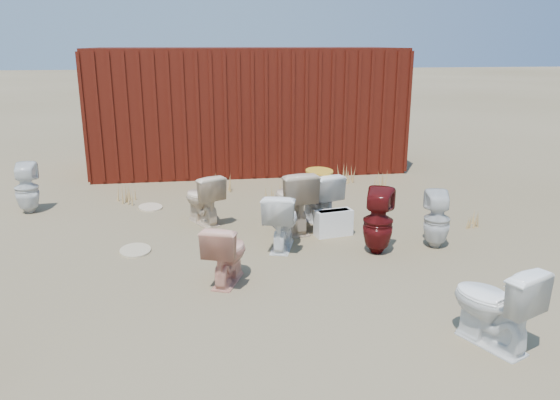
{
  "coord_description": "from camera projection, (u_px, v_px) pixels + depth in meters",
  "views": [
    {
      "loc": [
        -0.99,
        -6.05,
        2.49
      ],
      "look_at": [
        0.0,
        0.6,
        0.55
      ],
      "focal_mm": 35.0,
      "sensor_mm": 36.0,
      "label": 1
    }
  ],
  "objects": [
    {
      "name": "ground",
      "position": [
        287.0,
        257.0,
        6.58
      ],
      "size": [
        100.0,
        100.0,
        0.0
      ],
      "primitive_type": "plane",
      "color": "brown",
      "rests_on": "ground"
    },
    {
      "name": "shipping_container",
      "position": [
        247.0,
        108.0,
        11.19
      ],
      "size": [
        6.0,
        2.4,
        2.4
      ],
      "primitive_type": "cube",
      "color": "#490F0C",
      "rests_on": "ground"
    },
    {
      "name": "toilet_front_pink",
      "position": [
        226.0,
        253.0,
        5.82
      ],
      "size": [
        0.59,
        0.75,
        0.67
      ],
      "primitive_type": "imported",
      "rotation": [
        0.0,
        0.0,
        2.77
      ],
      "color": "#EAA187",
      "rests_on": "ground"
    },
    {
      "name": "toilet_front_c",
      "position": [
        281.0,
        220.0,
        6.8
      ],
      "size": [
        0.6,
        0.8,
        0.73
      ],
      "primitive_type": "imported",
      "rotation": [
        0.0,
        0.0,
        2.84
      ],
      "color": "white",
      "rests_on": "ground"
    },
    {
      "name": "toilet_front_maroon",
      "position": [
        378.0,
        221.0,
        6.62
      ],
      "size": [
        0.5,
        0.5,
        0.81
      ],
      "primitive_type": "imported",
      "rotation": [
        0.0,
        0.0,
        2.65
      ],
      "color": "#540E0F",
      "rests_on": "ground"
    },
    {
      "name": "toilet_front_e",
      "position": [
        493.0,
        304.0,
        4.58
      ],
      "size": [
        0.7,
        0.85,
        0.76
      ],
      "primitive_type": "imported",
      "rotation": [
        0.0,
        0.0,
        3.57
      ],
      "color": "white",
      "rests_on": "ground"
    },
    {
      "name": "toilet_back_a",
      "position": [
        27.0,
        188.0,
        8.22
      ],
      "size": [
        0.37,
        0.37,
        0.76
      ],
      "primitive_type": "imported",
      "rotation": [
        0.0,
        0.0,
        3.21
      ],
      "color": "white",
      "rests_on": "ground"
    },
    {
      "name": "toilet_back_beige_left",
      "position": [
        203.0,
        199.0,
        7.74
      ],
      "size": [
        0.69,
        0.82,
        0.72
      ],
      "primitive_type": "imported",
      "rotation": [
        0.0,
        0.0,
        3.62
      ],
      "color": "beige",
      "rests_on": "ground"
    },
    {
      "name": "toilet_back_beige_right",
      "position": [
        293.0,
        200.0,
        7.44
      ],
      "size": [
        0.61,
        0.9,
        0.85
      ],
      "primitive_type": "imported",
      "rotation": [
        0.0,
        0.0,
        3.31
      ],
      "color": "#C5AD90",
      "rests_on": "ground"
    },
    {
      "name": "toilet_back_yellowlid",
      "position": [
        319.0,
        198.0,
        7.73
      ],
      "size": [
        0.65,
        0.84,
        0.75
      ],
      "primitive_type": "imported",
      "rotation": [
        0.0,
        0.0,
        3.49
      ],
      "color": "white",
      "rests_on": "ground"
    },
    {
      "name": "toilet_back_e",
      "position": [
        437.0,
        220.0,
        6.83
      ],
      "size": [
        0.39,
        0.39,
        0.72
      ],
      "primitive_type": "imported",
      "rotation": [
        0.0,
        0.0,
        2.93
      ],
      "color": "silver",
      "rests_on": "ground"
    },
    {
      "name": "yellow_lid",
      "position": [
        319.0,
        171.0,
        7.62
      ],
      "size": [
        0.38,
        0.48,
        0.02
      ],
      "primitive_type": "ellipsoid",
      "color": "gold",
      "rests_on": "toilet_back_yellowlid"
    },
    {
      "name": "loose_tank",
      "position": [
        333.0,
        223.0,
        7.29
      ],
      "size": [
        0.53,
        0.29,
        0.35
      ],
      "primitive_type": "cube",
      "rotation": [
        0.0,
        0.0,
        0.2
      ],
      "color": "white",
      "rests_on": "ground"
    },
    {
      "name": "loose_lid_near",
      "position": [
        135.0,
        250.0,
        6.77
      ],
      "size": [
        0.44,
        0.54,
        0.02
      ],
      "primitive_type": "ellipsoid",
      "rotation": [
        0.0,
        0.0,
        0.13
      ],
      "color": "#C0B08B",
      "rests_on": "ground"
    },
    {
      "name": "loose_lid_far",
      "position": [
        150.0,
        207.0,
        8.54
      ],
      "size": [
        0.49,
        0.56,
        0.02
      ],
      "primitive_type": "ellipsoid",
      "rotation": [
        0.0,
        0.0,
        0.33
      ],
      "color": "beige",
      "rests_on": "ground"
    },
    {
      "name": "weed_clump_a",
      "position": [
        125.0,
        195.0,
        8.76
      ],
      "size": [
        0.36,
        0.36,
        0.28
      ],
      "primitive_type": "cone",
      "color": "#AC8445",
      "rests_on": "ground"
    },
    {
      "name": "weed_clump_b",
      "position": [
        272.0,
        195.0,
        8.82
      ],
      "size": [
        0.32,
        0.32,
        0.26
      ],
      "primitive_type": "cone",
      "color": "#AC8445",
      "rests_on": "ground"
    },
    {
      "name": "weed_clump_c",
      "position": [
        381.0,
        180.0,
        9.61
      ],
      "size": [
        0.36,
        0.36,
        0.32
      ],
      "primitive_type": "cone",
      "color": "#AC8445",
      "rests_on": "ground"
    },
    {
      "name": "weed_clump_d",
      "position": [
        224.0,
        184.0,
        9.45
      ],
      "size": [
        0.3,
        0.3,
        0.28
      ],
      "primitive_type": "cone",
      "color": "#AC8445",
      "rests_on": "ground"
    },
    {
      "name": "weed_clump_e",
      "position": [
        346.0,
        174.0,
        10.1
      ],
      "size": [
        0.34,
        0.34,
        0.29
      ],
      "primitive_type": "cone",
      "color": "#AC8445",
      "rests_on": "ground"
    },
    {
      "name": "weed_clump_f",
      "position": [
        470.0,
        219.0,
        7.62
      ],
      "size": [
        0.28,
        0.28,
        0.23
      ],
      "primitive_type": "cone",
      "color": "#AC8445",
      "rests_on": "ground"
    }
  ]
}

